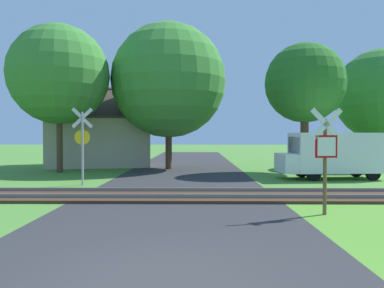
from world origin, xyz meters
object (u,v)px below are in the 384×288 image
(house, at_px, (101,139))
(tree_far, at_px, (382,95))
(stop_sign_near, at_px, (326,153))
(crossing_sign_far, at_px, (82,140))
(mail_truck, at_px, (333,153))
(tree_left, at_px, (59,75))
(tree_right, at_px, (305,83))
(tree_center, at_px, (169,81))

(house, height_order, tree_far, tree_far)
(stop_sign_near, xyz_separation_m, crossing_sign_far, (-8.24, 5.79, 0.29))
(mail_truck, bearing_deg, tree_left, 73.41)
(crossing_sign_far, distance_m, tree_right, 12.73)
(mail_truck, bearing_deg, stop_sign_near, 154.21)
(house, xyz_separation_m, tree_right, (12.83, -4.62, 3.21))
(mail_truck, bearing_deg, tree_right, 3.54)
(crossing_sign_far, relative_size, house, 0.42)
(crossing_sign_far, height_order, tree_left, tree_left)
(crossing_sign_far, distance_m, tree_center, 9.02)
(tree_left, distance_m, mail_truck, 15.37)
(stop_sign_near, height_order, house, house)
(tree_right, bearing_deg, tree_left, -179.55)
(tree_right, distance_m, tree_far, 7.21)
(tree_right, relative_size, tree_center, 0.81)
(stop_sign_near, relative_size, crossing_sign_far, 0.86)
(stop_sign_near, bearing_deg, tree_center, -74.88)
(stop_sign_near, bearing_deg, tree_right, -109.32)
(tree_right, bearing_deg, stop_sign_near, -103.49)
(house, distance_m, tree_center, 6.66)
(crossing_sign_far, bearing_deg, mail_truck, -4.90)
(tree_left, bearing_deg, mail_truck, -11.94)
(tree_left, bearing_deg, house, 76.38)
(crossing_sign_far, height_order, tree_center, tree_center)
(stop_sign_near, height_order, tree_center, tree_center)
(stop_sign_near, height_order, crossing_sign_far, crossing_sign_far)
(house, bearing_deg, tree_far, -13.22)
(tree_left, relative_size, mail_truck, 1.67)
(tree_far, bearing_deg, tree_center, -173.27)
(tree_left, bearing_deg, tree_right, 0.45)
(tree_left, distance_m, tree_center, 6.45)
(crossing_sign_far, xyz_separation_m, tree_far, (17.16, 9.34, 2.88))
(crossing_sign_far, distance_m, house, 10.41)
(house, bearing_deg, stop_sign_near, -68.31)
(stop_sign_near, distance_m, mail_truck, 8.86)
(house, relative_size, tree_center, 0.85)
(crossing_sign_far, relative_size, mail_truck, 0.65)
(stop_sign_near, distance_m, tree_center, 14.94)
(stop_sign_near, relative_size, tree_right, 0.39)
(stop_sign_near, relative_size, tree_left, 0.34)
(stop_sign_near, distance_m, tree_left, 16.42)
(tree_center, xyz_separation_m, mail_truck, (8.35, -5.21, -4.30))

